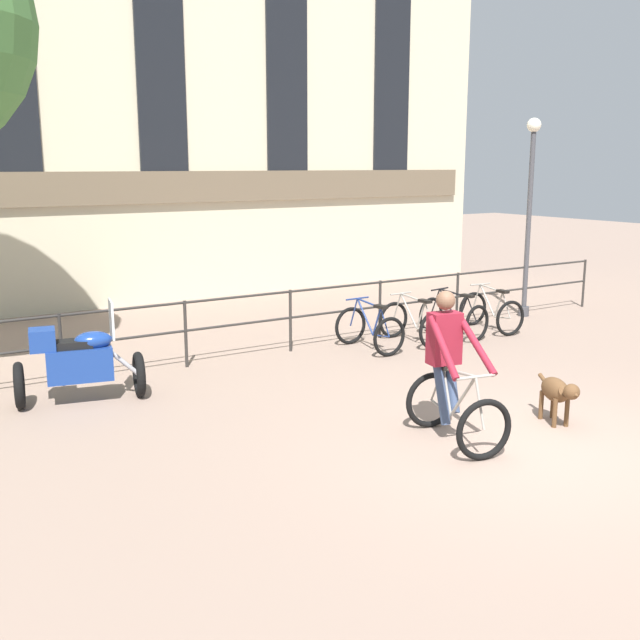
{
  "coord_description": "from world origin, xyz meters",
  "views": [
    {
      "loc": [
        -6.18,
        -5.41,
        3.09
      ],
      "look_at": [
        -0.91,
        2.86,
        1.05
      ],
      "focal_mm": 42.0,
      "sensor_mm": 36.0,
      "label": 1
    }
  ],
  "objects": [
    {
      "name": "parked_bicycle_far_end",
      "position": [
        4.02,
        4.54,
        0.36
      ],
      "size": [
        0.74,
        1.15,
        0.86
      ],
      "rotation": [
        0.0,
        0.0,
        3.07
      ],
      "color": "black",
      "rests_on": "ground_plane"
    },
    {
      "name": "street_lamp",
      "position": [
        5.61,
        5.18,
        2.26
      ],
      "size": [
        0.28,
        0.28,
        4.0
      ],
      "color": "#424247",
      "rests_on": "ground_plane"
    },
    {
      "name": "ground_plane",
      "position": [
        0.0,
        0.0,
        0.0
      ],
      "size": [
        60.0,
        60.0,
        0.0
      ],
      "primitive_type": "plane",
      "color": "gray"
    },
    {
      "name": "parked_bicycle_mid_right",
      "position": [
        3.07,
        4.54,
        0.36
      ],
      "size": [
        0.84,
        1.21,
        0.86
      ],
      "rotation": [
        0.0,
        0.0,
        3.31
      ],
      "color": "black",
      "rests_on": "ground_plane"
    },
    {
      "name": "parked_bicycle_near_lamp",
      "position": [
        1.16,
        4.54,
        0.36
      ],
      "size": [
        0.7,
        1.14,
        0.86
      ],
      "rotation": [
        0.0,
        0.0,
        3.18
      ],
      "color": "black",
      "rests_on": "ground_plane"
    },
    {
      "name": "parked_bicycle_mid_left",
      "position": [
        2.12,
        4.54,
        0.36
      ],
      "size": [
        0.71,
        1.14,
        0.86
      ],
      "rotation": [
        0.0,
        0.0,
        3.19
      ],
      "color": "black",
      "rests_on": "ground_plane"
    },
    {
      "name": "canal_railing",
      "position": [
        -0.0,
        5.2,
        0.71
      ],
      "size": [
        15.05,
        0.05,
        1.05
      ],
      "color": "#2D2B28",
      "rests_on": "ground_plane"
    },
    {
      "name": "cyclist_with_bike",
      "position": [
        -0.55,
        0.66,
        0.76
      ],
      "size": [
        0.89,
        1.28,
        1.7
      ],
      "rotation": [
        0.0,
        0.0,
        -0.19
      ],
      "color": "black",
      "rests_on": "ground_plane"
    },
    {
      "name": "parked_motorcycle",
      "position": [
        -3.75,
        4.29,
        0.56
      ],
      "size": [
        1.72,
        0.95,
        1.35
      ],
      "rotation": [
        0.0,
        0.0,
        1.36
      ],
      "color": "black",
      "rests_on": "ground_plane"
    },
    {
      "name": "dog",
      "position": [
        0.88,
        0.33,
        0.41
      ],
      "size": [
        0.41,
        0.86,
        0.59
      ],
      "rotation": [
        0.0,
        0.0,
        -0.34
      ],
      "color": "brown",
      "rests_on": "ground_plane"
    },
    {
      "name": "building_facade",
      "position": [
        0.0,
        10.99,
        4.64
      ],
      "size": [
        18.0,
        0.72,
        9.32
      ],
      "color": "beige",
      "rests_on": "ground_plane"
    }
  ]
}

